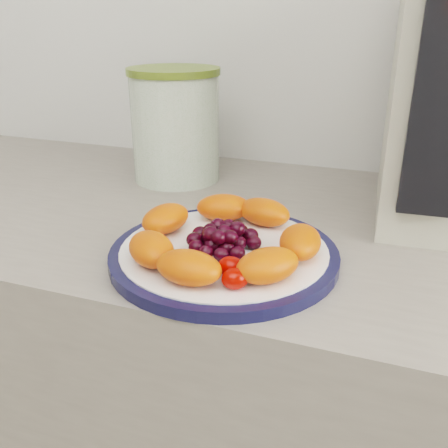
% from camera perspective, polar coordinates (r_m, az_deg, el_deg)
% --- Properties ---
extents(counter, '(3.50, 0.60, 0.90)m').
position_cam_1_polar(counter, '(1.04, 3.16, -22.77)').
color(counter, gray).
rests_on(counter, floor).
extents(cabinet_face, '(3.48, 0.58, 0.84)m').
position_cam_1_polar(cabinet_face, '(1.06, 3.12, -23.90)').
color(cabinet_face, '#9C8051').
rests_on(cabinet_face, floor).
extents(plate_rim, '(0.29, 0.29, 0.01)m').
position_cam_1_polar(plate_rim, '(0.64, 0.00, -3.51)').
color(plate_rim, '#101335').
rests_on(plate_rim, counter).
extents(plate_face, '(0.26, 0.26, 0.02)m').
position_cam_1_polar(plate_face, '(0.64, 0.00, -3.43)').
color(plate_face, white).
rests_on(plate_face, counter).
extents(canister, '(0.21, 0.21, 0.19)m').
position_cam_1_polar(canister, '(0.93, -5.56, 10.80)').
color(canister, '#2C610D').
rests_on(canister, counter).
extents(canister_lid, '(0.22, 0.22, 0.01)m').
position_cam_1_polar(canister_lid, '(0.92, -5.81, 16.99)').
color(canister_lid, '#5D6E23').
rests_on(canister_lid, canister).
extents(appliance_panel, '(0.07, 0.02, 0.28)m').
position_cam_1_polar(appliance_panel, '(0.66, 23.43, 12.48)').
color(appliance_panel, black).
rests_on(appliance_panel, appliance_body).
extents(fruit_plate, '(0.25, 0.25, 0.04)m').
position_cam_1_polar(fruit_plate, '(0.62, -0.03, -1.46)').
color(fruit_plate, red).
rests_on(fruit_plate, plate_face).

